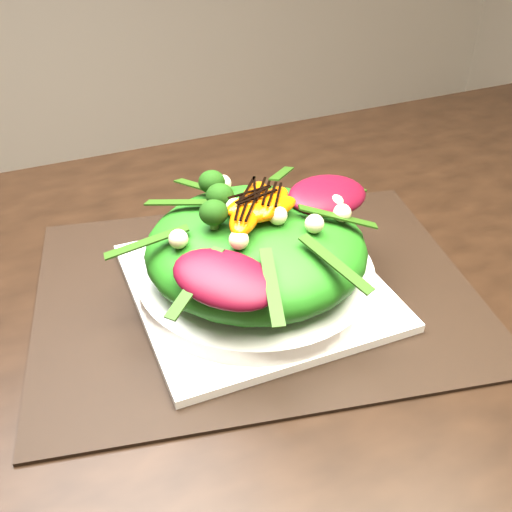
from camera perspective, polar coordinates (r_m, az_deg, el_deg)
name	(u,v)px	position (r m, az deg, el deg)	size (l,w,h in m)	color
dining_table	(319,335)	(0.60, 6.05, -7.50)	(1.60, 0.90, 0.75)	black
placemat	(256,290)	(0.62, 0.00, -3.30)	(0.44, 0.34, 0.00)	black
plate_base	(256,286)	(0.61, 0.00, -2.83)	(0.24, 0.24, 0.01)	white
salad_bowl	(256,275)	(0.61, 0.00, -1.83)	(0.24, 0.24, 0.02)	silver
lettuce_mound	(256,248)	(0.59, 0.00, 0.80)	(0.22, 0.22, 0.07)	#226713
radicchio_leaf	(328,195)	(0.61, 6.85, 5.78)	(0.09, 0.06, 0.02)	#480715
orange_segment	(250,199)	(0.58, -0.60, 5.43)	(0.06, 0.03, 0.02)	#E15203
broccoli_floret	(189,205)	(0.56, -6.42, 4.89)	(0.04, 0.04, 0.04)	#0C3309
macadamia_nut	(320,230)	(0.54, 6.10, 2.50)	(0.02, 0.02, 0.02)	#FEF7B3
balsamic_drizzle	(250,191)	(0.57, -0.60, 6.20)	(0.04, 0.00, 0.00)	black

